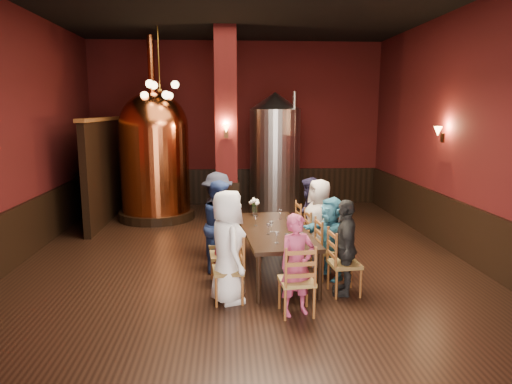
{
  "coord_description": "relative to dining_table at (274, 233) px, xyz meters",
  "views": [
    {
      "loc": [
        -0.3,
        -7.85,
        2.66
      ],
      "look_at": [
        0.23,
        0.2,
        1.2
      ],
      "focal_mm": 32.0,
      "sensor_mm": 36.0,
      "label": 1
    }
  ],
  "objects": [
    {
      "name": "room",
      "position": [
        -0.46,
        0.7,
        1.56
      ],
      "size": [
        10.0,
        10.02,
        4.5
      ],
      "color": "black",
      "rests_on": "ground"
    },
    {
      "name": "wine_glass_9",
      "position": [
        -0.29,
        0.22,
        0.15
      ],
      "size": [
        0.07,
        0.07,
        0.17
      ],
      "primitive_type": null,
      "color": "white",
      "rests_on": "dining_table"
    },
    {
      "name": "chair_0",
      "position": [
        -0.76,
        -1.07,
        -0.23
      ],
      "size": [
        0.5,
        0.5,
        0.92
      ],
      "primitive_type": null,
      "rotation": [
        0.0,
        0.0,
        -1.48
      ],
      "color": "brown",
      "rests_on": "ground"
    },
    {
      "name": "sconce_column",
      "position": [
        -0.76,
        3.2,
        1.51
      ],
      "size": [
        0.2,
        0.2,
        0.36
      ],
      "primitive_type": null,
      "rotation": [
        0.0,
        0.0,
        3.14
      ],
      "color": "black",
      "rests_on": "column"
    },
    {
      "name": "wine_glass_4",
      "position": [
        0.33,
        0.04,
        0.15
      ],
      "size": [
        0.07,
        0.07,
        0.17
      ],
      "primitive_type": null,
      "color": "white",
      "rests_on": "dining_table"
    },
    {
      "name": "wine_glass_7",
      "position": [
        0.1,
        -0.91,
        0.15
      ],
      "size": [
        0.07,
        0.07,
        0.17
      ],
      "primitive_type": null,
      "color": "white",
      "rests_on": "dining_table"
    },
    {
      "name": "person_3",
      "position": [
        -0.93,
        0.92,
        0.09
      ],
      "size": [
        0.87,
        1.14,
        1.56
      ],
      "primitive_type": "imported",
      "rotation": [
        0.0,
        0.0,
        1.9
      ],
      "color": "black",
      "rests_on": "ground"
    },
    {
      "name": "copper_kettle",
      "position": [
        -2.5,
        4.01,
        0.9
      ],
      "size": [
        2.05,
        2.05,
        4.36
      ],
      "rotation": [
        0.0,
        0.0,
        0.29
      ],
      "color": "black",
      "rests_on": "ground"
    },
    {
      "name": "chair_7",
      "position": [
        0.76,
        1.07,
        -0.23
      ],
      "size": [
        0.5,
        0.5,
        0.92
      ],
      "primitive_type": null,
      "rotation": [
        0.0,
        0.0,
        1.66
      ],
      "color": "brown",
      "rests_on": "ground"
    },
    {
      "name": "person_1",
      "position": [
        -0.82,
        -0.4,
        -0.03
      ],
      "size": [
        0.36,
        0.51,
        1.32
      ],
      "primitive_type": "imported",
      "rotation": [
        0.0,
        0.0,
        1.68
      ],
      "color": "#9E1B3C",
      "rests_on": "ground"
    },
    {
      "name": "wainscot_back",
      "position": [
        -0.46,
        5.66,
        -0.19
      ],
      "size": [
        7.9,
        0.08,
        1.0
      ],
      "primitive_type": "cube",
      "color": "black",
      "rests_on": "ground"
    },
    {
      "name": "person_2",
      "position": [
        -0.88,
        0.25,
        0.07
      ],
      "size": [
        0.44,
        0.77,
        1.52
      ],
      "primitive_type": "imported",
      "rotation": [
        0.0,
        0.0,
        1.47
      ],
      "color": "navy",
      "rests_on": "ground"
    },
    {
      "name": "wainscot_left",
      "position": [
        -4.42,
        0.7,
        -0.19
      ],
      "size": [
        0.08,
        9.9,
        1.0
      ],
      "primitive_type": "cube",
      "color": "black",
      "rests_on": "ground"
    },
    {
      "name": "chair_3",
      "position": [
        -0.93,
        0.92,
        -0.23
      ],
      "size": [
        0.5,
        0.5,
        0.92
      ],
      "primitive_type": null,
      "rotation": [
        0.0,
        0.0,
        -1.48
      ],
      "color": "brown",
      "rests_on": "ground"
    },
    {
      "name": "wine_glass_1",
      "position": [
        -0.07,
        -0.19,
        0.15
      ],
      "size": [
        0.07,
        0.07,
        0.17
      ],
      "primitive_type": null,
      "color": "white",
      "rests_on": "dining_table"
    },
    {
      "name": "sconce_wall",
      "position": [
        3.44,
        1.5,
        1.51
      ],
      "size": [
        0.2,
        0.2,
        0.36
      ],
      "primitive_type": null,
      "rotation": [
        0.0,
        0.0,
        1.57
      ],
      "color": "black",
      "rests_on": "room"
    },
    {
      "name": "person_0",
      "position": [
        -0.76,
        -1.07,
        0.1
      ],
      "size": [
        0.69,
        0.88,
        1.58
      ],
      "primitive_type": "imported",
      "rotation": [
        0.0,
        0.0,
        1.83
      ],
      "color": "white",
      "rests_on": "ground"
    },
    {
      "name": "person_4",
      "position": [
        0.93,
        -0.92,
        0.02
      ],
      "size": [
        0.51,
        0.88,
        1.41
      ],
      "primitive_type": "imported",
      "rotation": [
        0.0,
        0.0,
        4.5
      ],
      "color": "black",
      "rests_on": "ground"
    },
    {
      "name": "wine_glass_3",
      "position": [
        0.23,
        0.05,
        0.15
      ],
      "size": [
        0.07,
        0.07,
        0.17
      ],
      "primitive_type": null,
      "color": "white",
      "rests_on": "dining_table"
    },
    {
      "name": "wine_glass_0",
      "position": [
        0.17,
        0.67,
        0.15
      ],
      "size": [
        0.07,
        0.07,
        0.17
      ],
      "primitive_type": null,
      "color": "white",
      "rests_on": "dining_table"
    },
    {
      "name": "dining_table",
      "position": [
        0.0,
        0.0,
        0.0
      ],
      "size": [
        1.21,
        2.48,
        0.75
      ],
      "rotation": [
        0.0,
        0.0,
        0.09
      ],
      "color": "black",
      "rests_on": "ground"
    },
    {
      "name": "column",
      "position": [
        -0.76,
        3.5,
        1.56
      ],
      "size": [
        0.58,
        0.58,
        4.5
      ],
      "primitive_type": "cube",
      "color": "#470F10",
      "rests_on": "ground"
    },
    {
      "name": "wine_glass_5",
      "position": [
        0.24,
        -0.11,
        0.15
      ],
      "size": [
        0.07,
        0.07,
        0.17
      ],
      "primitive_type": null,
      "color": "white",
      "rests_on": "dining_table"
    },
    {
      "name": "partition",
      "position": [
        -3.66,
        3.9,
        0.51
      ],
      "size": [
        0.22,
        3.5,
        2.4
      ],
      "primitive_type": "cube",
      "color": "black",
      "rests_on": "ground"
    },
    {
      "name": "rose_vase",
      "position": [
        -0.26,
        0.97,
        0.28
      ],
      "size": [
        0.19,
        0.19,
        0.33
      ],
      "color": "white",
      "rests_on": "dining_table"
    },
    {
      "name": "chair_2",
      "position": [
        -0.88,
        0.25,
        -0.23
      ],
      "size": [
        0.5,
        0.5,
        0.92
      ],
      "primitive_type": null,
      "rotation": [
        0.0,
        0.0,
        -1.48
      ],
      "color": "brown",
      "rests_on": "ground"
    },
    {
      "name": "steel_vessel",
      "position": [
        0.48,
        4.47,
        0.86
      ],
      "size": [
        1.69,
        1.69,
        3.09
      ],
      "rotation": [
        0.0,
        0.0,
        0.42
      ],
      "color": "#B2B2B7",
      "rests_on": "ground"
    },
    {
      "name": "wine_glass_2",
      "position": [
        -0.13,
        -0.33,
        0.15
      ],
      "size": [
        0.07,
        0.07,
        0.17
      ],
      "primitive_type": null,
      "color": "white",
      "rests_on": "dining_table"
    },
    {
      "name": "person_7",
      "position": [
        0.76,
        1.07,
        0.03
      ],
      "size": [
        0.5,
        0.75,
        1.43
      ],
      "primitive_type": "imported",
      "rotation": [
        0.0,
        0.0,
        4.47
      ],
      "color": "#1F1B36",
      "rests_on": "ground"
    },
    {
      "name": "pendant_cluster",
      "position": [
        -2.26,
        3.6,
        2.41
      ],
      "size": [
        0.9,
        0.9,
        1.7
      ],
      "primitive_type": null,
      "color": "#A57226",
      "rests_on": "room"
    },
    {
      "name": "chair_8",
      "position": [
        0.14,
        -1.54,
        -0.23
      ],
      "size": [
        0.5,
        0.5,
        0.92
      ],
      "primitive_type": null,
      "rotation": [
        0.0,
        0.0,
        3.23
      ],
      "color": "brown",
      "rests_on": "ground"
    },
    {
      "name": "chair_1",
      "position": [
        -0.82,
        -0.4,
        -0.23
      ],
      "size": [
        0.5,
        0.5,
        0.92
      ],
      "primitive_type": null,
      "rotation": [
        0.0,
        0.0,
        -1.48
      ],
      "color": "brown",
      "rests_on": "ground"
    },
    {
      "name": "chair_6",
      "position": [
        0.82,
        0.4,
        -0.23
      ],
      "size": [
        0.5,
        0.5,
        0.92
      ],
      "primitive_type": null,
      "rotation": [
        0.0,
        0.0,
        1.66
      ],
      "color": "brown",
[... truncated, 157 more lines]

